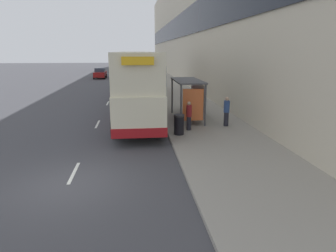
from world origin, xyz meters
TOP-DOWN VIEW (x-y plane):
  - ground_plane at (0.00, 0.00)m, footprint 220.00×220.00m
  - pavement at (6.50, 38.50)m, footprint 5.00×93.00m
  - terrace_facade at (10.49, 38.50)m, footprint 3.10×93.00m
  - lane_mark_0 at (0.00, 1.03)m, footprint 0.12×2.00m
  - lane_mark_1 at (0.00, 8.64)m, footprint 0.12×2.00m
  - lane_mark_2 at (0.00, 16.25)m, footprint 0.12×2.00m
  - lane_mark_3 at (0.00, 23.86)m, footprint 0.12×2.00m
  - lane_mark_4 at (0.00, 31.46)m, footprint 0.12×2.00m
  - lane_mark_5 at (0.00, 39.07)m, footprint 0.12×2.00m
  - lane_mark_6 at (0.00, 46.68)m, footprint 0.12×2.00m
  - lane_mark_7 at (0.00, 54.29)m, footprint 0.12×2.00m
  - lane_mark_8 at (0.00, 61.90)m, footprint 0.12×2.00m
  - bus_shelter at (5.77, 8.56)m, footprint 1.60×4.20m
  - double_decker_bus_near at (2.47, 8.91)m, footprint 2.85×10.62m
  - double_decker_bus_ahead at (2.39, 20.95)m, footprint 2.85×10.54m
  - car_0 at (2.03, 48.28)m, footprint 2.05×4.09m
  - car_1 at (-3.16, 40.96)m, footprint 1.95×4.39m
  - pedestrian_at_shelter at (5.22, 6.16)m, footprint 0.31×0.31m
  - pedestrian_1 at (5.94, 11.41)m, footprint 0.32×0.32m
  - pedestrian_2 at (7.54, 6.83)m, footprint 0.33×0.33m
  - pedestrian_3 at (6.89, 9.86)m, footprint 0.35×0.35m
  - litter_bin at (4.55, 5.31)m, footprint 0.55×0.55m

SIDE VIEW (x-z plane):
  - ground_plane at x=0.00m, z-range 0.00..0.00m
  - lane_mark_0 at x=0.00m, z-range 0.00..0.01m
  - lane_mark_1 at x=0.00m, z-range 0.00..0.01m
  - lane_mark_2 at x=0.00m, z-range 0.00..0.01m
  - lane_mark_3 at x=0.00m, z-range 0.00..0.01m
  - lane_mark_4 at x=0.00m, z-range 0.00..0.01m
  - lane_mark_5 at x=0.00m, z-range 0.00..0.01m
  - lane_mark_6 at x=0.00m, z-range 0.00..0.01m
  - lane_mark_7 at x=0.00m, z-range 0.00..0.01m
  - lane_mark_8 at x=0.00m, z-range 0.00..0.01m
  - pavement at x=6.50m, z-range 0.00..0.14m
  - litter_bin at x=4.55m, z-range 0.14..1.19m
  - car_1 at x=-3.16m, z-range 0.00..1.69m
  - car_0 at x=2.03m, z-range -0.02..1.81m
  - pedestrian_at_shelter at x=5.22m, z-range 0.16..1.73m
  - pedestrian_1 at x=5.94m, z-range 0.16..1.76m
  - pedestrian_2 at x=7.54m, z-range 0.16..1.84m
  - pedestrian_3 at x=6.89m, z-range 0.16..1.94m
  - bus_shelter at x=5.77m, z-range 0.64..3.12m
  - double_decker_bus_ahead at x=2.39m, z-range 0.13..4.43m
  - double_decker_bus_near at x=2.47m, z-range 0.13..4.43m
  - terrace_facade at x=10.49m, z-range -0.01..17.38m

